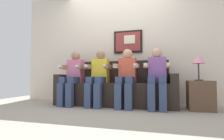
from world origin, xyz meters
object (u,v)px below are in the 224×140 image
Objects in this scene: table_lamp at (198,60)px; person_right_center at (126,75)px; person_rightmost at (157,75)px; person_left_center at (98,75)px; side_table_right at (200,95)px; couch at (114,90)px; person_leftmost at (73,75)px.

person_right_center is at bearing -175.13° from table_lamp.
person_rightmost is 0.75m from table_lamp.
person_rightmost is (1.12, 0.00, 0.00)m from person_left_center.
side_table_right is at bearing 2.77° from person_right_center.
table_lamp is at bearing 3.38° from person_left_center.
person_left_center is 1.00× the size of person_rightmost.
table_lamp is (0.70, 0.11, 0.25)m from person_rightmost.
side_table_right is (1.26, 0.06, -0.36)m from person_right_center.
side_table_right is (1.54, -0.11, -0.06)m from couch.
side_table_right is (0.70, 0.06, -0.36)m from person_rightmost.
person_left_center is 2.41× the size of table_lamp.
person_leftmost and person_left_center have the same top height.
couch is 0.44m from person_right_center.
person_right_center is 2.41× the size of table_lamp.
side_table_right is at bearing -82.61° from table_lamp.
person_right_center is 1.00× the size of person_rightmost.
side_table_right is 0.61m from table_lamp.
couch is at bearing 31.11° from person_left_center.
person_leftmost is at bearing -177.41° from table_lamp.
person_right_center is 2.22× the size of side_table_right.
person_leftmost is 2.22× the size of side_table_right.
side_table_right is (1.82, 0.06, -0.36)m from person_left_center.
table_lamp is (1.82, 0.11, 0.25)m from person_left_center.
person_rightmost is 0.79m from side_table_right.
person_left_center is 0.56m from person_right_center.
side_table_right is (2.38, 0.06, -0.36)m from person_leftmost.
person_leftmost is 1.00× the size of person_right_center.
person_leftmost reaches higher than table_lamp.
person_leftmost is (-0.84, -0.17, 0.29)m from couch.
person_left_center is at bearing -148.89° from couch.
couch is 0.90m from person_leftmost.
person_rightmost is (1.68, 0.00, 0.00)m from person_leftmost.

